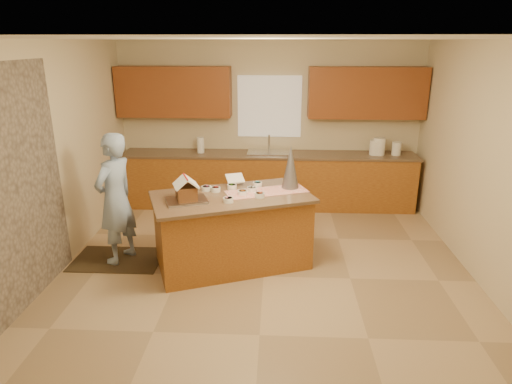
{
  "coord_description": "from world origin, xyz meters",
  "views": [
    {
      "loc": [
        0.14,
        -4.77,
        2.67
      ],
      "look_at": [
        -0.1,
        0.2,
        1.0
      ],
      "focal_mm": 31.45,
      "sensor_mm": 36.0,
      "label": 1
    }
  ],
  "objects_px": {
    "boy": "(115,199)",
    "gingerbread_house": "(186,191)",
    "island_base": "(232,232)",
    "tinsel_tree": "(291,167)"
  },
  "relations": [
    {
      "from": "island_base",
      "to": "tinsel_tree",
      "type": "distance_m",
      "value": 1.08
    },
    {
      "from": "boy",
      "to": "gingerbread_house",
      "type": "relative_size",
      "value": 4.6
    },
    {
      "from": "island_base",
      "to": "gingerbread_house",
      "type": "bearing_deg",
      "value": -174.81
    },
    {
      "from": "gingerbread_house",
      "to": "tinsel_tree",
      "type": "bearing_deg",
      "value": 25.15
    },
    {
      "from": "island_base",
      "to": "gingerbread_house",
      "type": "xyz_separation_m",
      "value": [
        -0.5,
        -0.24,
        0.61
      ]
    },
    {
      "from": "island_base",
      "to": "tinsel_tree",
      "type": "height_order",
      "value": "tinsel_tree"
    },
    {
      "from": "tinsel_tree",
      "to": "boy",
      "type": "bearing_deg",
      "value": -172.44
    },
    {
      "from": "gingerbread_house",
      "to": "boy",
      "type": "bearing_deg",
      "value": 163.52
    },
    {
      "from": "boy",
      "to": "gingerbread_house",
      "type": "xyz_separation_m",
      "value": [
        0.95,
        -0.28,
        0.21
      ]
    },
    {
      "from": "boy",
      "to": "tinsel_tree",
      "type": "bearing_deg",
      "value": 119.51
    }
  ]
}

